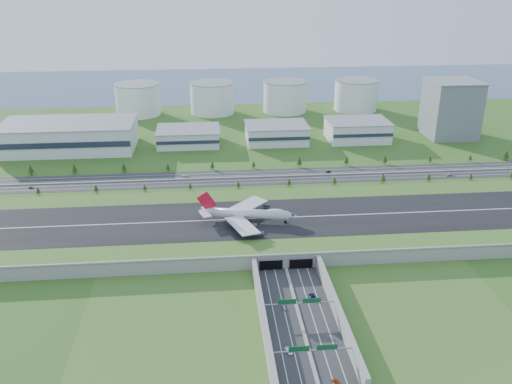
{
  "coord_description": "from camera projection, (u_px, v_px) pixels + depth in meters",
  "views": [
    {
      "loc": [
        -40.97,
        -312.96,
        157.02
      ],
      "look_at": [
        -9.13,
        35.0,
        12.1
      ],
      "focal_mm": 38.0,
      "sensor_mm": 36.0,
      "label": 1
    }
  ],
  "objects": [
    {
      "name": "car_2",
      "position": [
        312.0,
        296.0,
        278.0
      ],
      "size": [
        3.04,
        6.13,
        1.67
      ],
      "primitive_type": "imported",
      "rotation": [
        0.0,
        0.0,
        3.19
      ],
      "color": "#0E0B3B",
      "rests_on": "ground"
    },
    {
      "name": "hangar_mid_c",
      "position": [
        357.0,
        130.0,
        531.45
      ],
      "size": [
        58.0,
        42.0,
        19.0
      ],
      "primitive_type": "cube",
      "color": "silver",
      "rests_on": "ground"
    },
    {
      "name": "fuel_tank_a",
      "position": [
        138.0,
        100.0,
        619.83
      ],
      "size": [
        50.0,
        50.0,
        35.0
      ],
      "primitive_type": "cylinder",
      "color": "silver",
      "rests_on": "ground"
    },
    {
      "name": "sign_gantry_far",
      "position": [
        313.0,
        351.0,
        229.2
      ],
      "size": [
        38.7,
        0.7,
        9.8
      ],
      "color": "gray",
      "rests_on": "ground"
    },
    {
      "name": "car_5",
      "position": [
        328.0,
        172.0,
        448.53
      ],
      "size": [
        4.29,
        1.99,
        1.36
      ],
      "primitive_type": "imported",
      "rotation": [
        0.0,
        0.0,
        -1.71
      ],
      "color": "black",
      "rests_on": "ground"
    },
    {
      "name": "fuel_tank_c",
      "position": [
        285.0,
        97.0,
        634.14
      ],
      "size": [
        50.0,
        50.0,
        35.0
      ],
      "primitive_type": "cylinder",
      "color": "silver",
      "rests_on": "ground"
    },
    {
      "name": "hangar_mid_a",
      "position": [
        188.0,
        137.0,
        518.33
      ],
      "size": [
        58.0,
        42.0,
        15.0
      ],
      "primitive_type": "cube",
      "color": "silver",
      "rests_on": "ground"
    },
    {
      "name": "airfield_deck",
      "position": [
        275.0,
        224.0,
        349.82
      ],
      "size": [
        520.0,
        100.0,
        9.2
      ],
      "color": "gray",
      "rests_on": "ground"
    },
    {
      "name": "north_expressway",
      "position": [
        260.0,
        177.0,
        438.85
      ],
      "size": [
        560.0,
        36.0,
        0.12
      ],
      "primitive_type": "cube",
      "color": "#28282B",
      "rests_on": "ground"
    },
    {
      "name": "car_7",
      "position": [
        185.0,
        175.0,
        439.83
      ],
      "size": [
        6.02,
        3.66,
        1.63
      ],
      "primitive_type": "imported",
      "rotation": [
        0.0,
        0.0,
        -1.83
      ],
      "color": "silver",
      "rests_on": "ground"
    },
    {
      "name": "bay_water",
      "position": [
        235.0,
        84.0,
        793.0
      ],
      "size": [
        1200.0,
        260.0,
        0.06
      ],
      "primitive_type": "cube",
      "color": "#3A546F",
      "rests_on": "ground"
    },
    {
      "name": "tree_row",
      "position": [
        279.0,
        170.0,
        440.54
      ],
      "size": [
        497.27,
        48.66,
        8.37
      ],
      "color": "#3D2819",
      "rests_on": "ground"
    },
    {
      "name": "ground",
      "position": [
        275.0,
        229.0,
        351.48
      ],
      "size": [
        1200.0,
        1200.0,
        0.0
      ],
      "primitive_type": "plane",
      "color": "#39591B",
      "rests_on": "ground"
    },
    {
      "name": "car_4",
      "position": [
        31.0,
        187.0,
        416.17
      ],
      "size": [
        4.34,
        2.29,
        1.41
      ],
      "primitive_type": "imported",
      "rotation": [
        0.0,
        0.0,
        1.41
      ],
      "color": "slate",
      "rests_on": "ground"
    },
    {
      "name": "hangar_mid_b",
      "position": [
        276.0,
        133.0,
        525.1
      ],
      "size": [
        58.0,
        42.0,
        17.0
      ],
      "primitive_type": "cube",
      "color": "silver",
      "rests_on": "ground"
    },
    {
      "name": "sign_gantry_near",
      "position": [
        299.0,
        304.0,
        261.39
      ],
      "size": [
        38.7,
        0.7,
        9.8
      ],
      "color": "gray",
      "rests_on": "ground"
    },
    {
      "name": "office_tower",
      "position": [
        451.0,
        109.0,
        537.15
      ],
      "size": [
        46.0,
        46.0,
        55.0
      ],
      "primitive_type": "cube",
      "color": "slate",
      "rests_on": "ground"
    },
    {
      "name": "boeing_747",
      "position": [
        247.0,
        213.0,
        341.59
      ],
      "size": [
        63.14,
        59.12,
        19.71
      ],
      "rotation": [
        0.0,
        0.0,
        -0.2
      ],
      "color": "silver",
      "rests_on": "airfield_deck"
    },
    {
      "name": "hangar_west",
      "position": [
        69.0,
        136.0,
        502.56
      ],
      "size": [
        120.0,
        60.0,
        25.0
      ],
      "primitive_type": "cube",
      "color": "silver",
      "rests_on": "ground"
    },
    {
      "name": "underpass_road",
      "position": [
        301.0,
        315.0,
        258.71
      ],
      "size": [
        38.8,
        120.4,
        8.0
      ],
      "color": "#28282B",
      "rests_on": "ground"
    },
    {
      "name": "car_1",
      "position": [
        288.0,
        351.0,
        238.56
      ],
      "size": [
        3.37,
        5.2,
        1.62
      ],
      "primitive_type": "imported",
      "rotation": [
        0.0,
        0.0,
        0.37
      ],
      "color": "white",
      "rests_on": "ground"
    },
    {
      "name": "fuel_tank_d",
      "position": [
        356.0,
        95.0,
        641.3
      ],
      "size": [
        50.0,
        50.0,
        35.0
      ],
      "primitive_type": "cylinder",
      "color": "silver",
      "rests_on": "ground"
    },
    {
      "name": "car_6",
      "position": [
        449.0,
        175.0,
        441.79
      ],
      "size": [
        6.32,
        4.48,
        1.6
      ],
      "primitive_type": "imported",
      "rotation": [
        0.0,
        0.0,
        1.92
      ],
      "color": "silver",
      "rests_on": "ground"
    },
    {
      "name": "car_3",
      "position": [
        337.0,
        382.0,
        220.36
      ],
      "size": [
        3.73,
        5.79,
        1.56
      ],
      "primitive_type": "imported",
      "rotation": [
        0.0,
        0.0,
        3.45
      ],
      "color": "#B73C10",
      "rests_on": "ground"
    },
    {
      "name": "fuel_tank_b",
      "position": [
        212.0,
        98.0,
        626.99
      ],
      "size": [
        50.0,
        50.0,
        35.0
      ],
      "primitive_type": "cylinder",
      "color": "silver",
      "rests_on": "ground"
    },
    {
      "name": "car_0",
      "position": [
        284.0,
        308.0,
        268.93
      ],
      "size": [
        1.72,
        3.91,
        1.31
      ],
      "primitive_type": "imported",
      "rotation": [
        0.0,
        0.0,
        0.05
      ],
      "color": "silver",
      "rests_on": "ground"
    }
  ]
}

